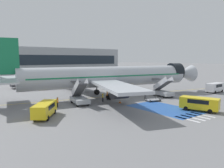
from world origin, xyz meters
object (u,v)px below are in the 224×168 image
at_px(service_van_2, 215,87).
at_px(ground_crew_1, 145,94).
at_px(ground_crew_2, 107,95).
at_px(ground_crew_3, 57,102).
at_px(boarding_stairs_aft, 80,98).
at_px(airliner, 107,77).
at_px(service_van_3, 45,109).
at_px(ground_crew_0, 103,97).
at_px(fuel_tanker, 31,80).
at_px(service_van_0, 199,103).
at_px(traffic_cone_0, 120,102).
at_px(boarding_stairs_forward, 163,91).
at_px(baggage_cart, 153,100).

distance_m(service_van_2, ground_crew_1, 18.83).
height_order(ground_crew_2, ground_crew_3, ground_crew_2).
distance_m(boarding_stairs_aft, service_van_2, 31.33).
distance_m(airliner, ground_crew_3, 12.77).
relative_size(service_van_3, ground_crew_0, 3.39).
height_order(fuel_tanker, ground_crew_1, fuel_tanker).
xyz_separation_m(service_van_2, ground_crew_2, (-24.49, 7.67, -0.31)).
distance_m(ground_crew_0, ground_crew_2, 1.89).
height_order(service_van_3, ground_crew_1, service_van_3).
relative_size(service_van_0, service_van_2, 1.14).
xyz_separation_m(service_van_3, ground_crew_0, (11.95, 3.88, -0.23)).
xyz_separation_m(airliner, service_van_0, (3.59, -17.89, -2.80)).
bearing_deg(boarding_stairs_aft, traffic_cone_0, -19.10).
xyz_separation_m(airliner, ground_crew_0, (-3.70, -3.68, -3.08)).
bearing_deg(boarding_stairs_forward, boarding_stairs_aft, -180.00).
bearing_deg(baggage_cart, ground_crew_1, -173.04).
distance_m(airliner, service_van_3, 17.61).
relative_size(airliner, fuel_tanker, 4.20).
bearing_deg(baggage_cart, boarding_stairs_forward, 127.34).
bearing_deg(service_van_2, baggage_cart, -95.26).
relative_size(baggage_cart, traffic_cone_0, 5.78).
relative_size(boarding_stairs_forward, service_van_2, 1.11).
bearing_deg(baggage_cart, service_van_3, -79.61).
bearing_deg(ground_crew_3, boarding_stairs_forward, -84.64).
distance_m(fuel_tanker, service_van_3, 32.31).
bearing_deg(fuel_tanker, ground_crew_2, 12.37).
distance_m(ground_crew_1, ground_crew_3, 16.36).
relative_size(boarding_stairs_forward, ground_crew_1, 3.43).
xyz_separation_m(boarding_stairs_aft, ground_crew_3, (-4.00, -0.16, -0.13)).
bearing_deg(service_van_3, ground_crew_1, 39.94).
distance_m(fuel_tanker, ground_crew_2, 27.08).
bearing_deg(service_van_0, fuel_tanker, 86.43).
distance_m(boarding_stairs_forward, ground_crew_1, 5.03).
bearing_deg(service_van_3, baggage_cart, 33.44).
relative_size(fuel_tanker, ground_crew_3, 6.62).
xyz_separation_m(fuel_tanker, ground_crew_3, (-4.38, -26.89, -0.94)).
height_order(service_van_0, ground_crew_1, service_van_0).
bearing_deg(traffic_cone_0, service_van_0, -63.42).
height_order(service_van_0, service_van_2, service_van_2).
distance_m(ground_crew_1, ground_crew_2, 7.18).
bearing_deg(service_van_0, ground_crew_2, 91.79).
bearing_deg(ground_crew_0, ground_crew_3, 130.41).
distance_m(boarding_stairs_aft, ground_crew_2, 5.95).
bearing_deg(service_van_3, service_van_2, 32.95).
relative_size(ground_crew_1, traffic_cone_0, 3.22).
bearing_deg(fuel_tanker, airliner, 18.29).
bearing_deg(service_van_2, fuel_tanker, -139.09).
height_order(service_van_0, ground_crew_3, service_van_0).
distance_m(boarding_stairs_forward, service_van_3, 24.70).
xyz_separation_m(service_van_0, service_van_3, (-19.24, 10.34, -0.05)).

